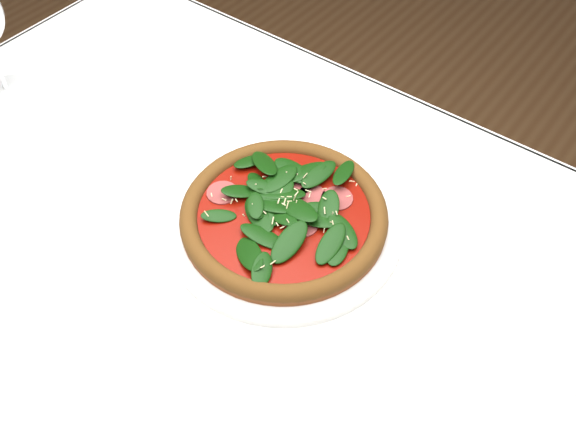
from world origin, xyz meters
The scene contains 3 objects.
dining_table centered at (0.00, 0.00, 0.65)m, with size 1.21×0.81×0.75m.
plate centered at (0.05, 0.06, 0.76)m, with size 0.32×0.32×0.01m.
pizza centered at (0.05, 0.06, 0.78)m, with size 0.30×0.30×0.04m.
Camera 1 is at (0.39, -0.38, 1.41)m, focal length 40.00 mm.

